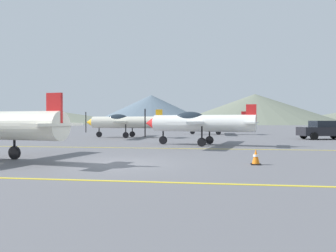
{
  "coord_description": "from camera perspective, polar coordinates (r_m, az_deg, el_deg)",
  "views": [
    {
      "loc": [
        3.77,
        -12.43,
        1.68
      ],
      "look_at": [
        -0.03,
        14.0,
        1.2
      ],
      "focal_mm": 35.6,
      "sensor_mm": 36.0,
      "label": 1
    }
  ],
  "objects": [
    {
      "name": "ground_plane",
      "position": [
        13.09,
        -8.69,
        -6.35
      ],
      "size": [
        400.0,
        400.0,
        0.0
      ],
      "primitive_type": "plane",
      "color": "slate"
    },
    {
      "name": "apron_line_near",
      "position": [
        9.71,
        -15.0,
        -8.93
      ],
      "size": [
        80.0,
        0.16,
        0.01
      ],
      "primitive_type": "cube",
      "color": "yellow",
      "rests_on": "ground_plane"
    },
    {
      "name": "apron_line_far",
      "position": [
        19.87,
        -2.8,
        -3.81
      ],
      "size": [
        80.0,
        0.16,
        0.01
      ],
      "primitive_type": "cube",
      "color": "yellow",
      "rests_on": "ground_plane"
    },
    {
      "name": "airplane_mid",
      "position": [
        22.28,
        5.25,
        0.58
      ],
      "size": [
        7.82,
        8.92,
        2.67
      ],
      "color": "white",
      "rests_on": "ground_plane"
    },
    {
      "name": "airplane_far",
      "position": [
        32.2,
        -7.53,
        0.71
      ],
      "size": [
        7.72,
        8.9,
        2.67
      ],
      "color": "silver",
      "rests_on": "ground_plane"
    },
    {
      "name": "airplane_back",
      "position": [
        39.22,
        7.9,
        0.76
      ],
      "size": [
        7.69,
        8.88,
        2.67
      ],
      "color": "silver",
      "rests_on": "ground_plane"
    },
    {
      "name": "car_sedan",
      "position": [
        32.09,
        25.24,
        -0.56
      ],
      "size": [
        4.6,
        2.77,
        1.62
      ],
      "color": "black",
      "rests_on": "ground_plane"
    },
    {
      "name": "traffic_cone_front",
      "position": [
        12.98,
        14.8,
        -5.16
      ],
      "size": [
        0.36,
        0.36,
        0.59
      ],
      "color": "black",
      "rests_on": "ground_plane"
    },
    {
      "name": "hill_left",
      "position": [
        171.56,
        -19.12,
        1.47
      ],
      "size": [
        85.44,
        85.44,
        6.35
      ],
      "primitive_type": "cone",
      "color": "slate",
      "rests_on": "ground_plane"
    },
    {
      "name": "hill_centerleft",
      "position": [
        150.23,
        -2.87,
        2.85
      ],
      "size": [
        54.83,
        54.83,
        12.94
      ],
      "primitive_type": "cone",
      "color": "slate",
      "rests_on": "ground_plane"
    },
    {
      "name": "hill_centerright",
      "position": [
        148.52,
        14.65,
        2.84
      ],
      "size": [
        73.09,
        73.09,
        12.91
      ],
      "primitive_type": "cone",
      "color": "slate",
      "rests_on": "ground_plane"
    }
  ]
}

